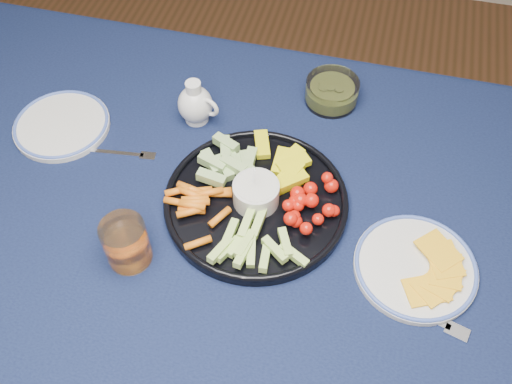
% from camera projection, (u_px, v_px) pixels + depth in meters
% --- Properties ---
extents(dining_table, '(1.67, 1.07, 0.75)m').
position_uv_depth(dining_table, '(205.00, 261.00, 1.07)').
color(dining_table, '#4C2C19').
rests_on(dining_table, ground).
extents(crudite_platter, '(0.33, 0.33, 0.11)m').
position_uv_depth(crudite_platter, '(255.00, 198.00, 1.03)').
color(crudite_platter, black).
rests_on(crudite_platter, dining_table).
extents(creamer_pitcher, '(0.09, 0.07, 0.10)m').
position_uv_depth(creamer_pitcher, '(196.00, 104.00, 1.14)').
color(creamer_pitcher, white).
rests_on(creamer_pitcher, dining_table).
extents(pickle_bowl, '(0.11, 0.11, 0.05)m').
position_uv_depth(pickle_bowl, '(332.00, 92.00, 1.19)').
color(pickle_bowl, silver).
rests_on(pickle_bowl, dining_table).
extents(cheese_plate, '(0.21, 0.21, 0.02)m').
position_uv_depth(cheese_plate, '(416.00, 266.00, 0.96)').
color(cheese_plate, silver).
rests_on(cheese_plate, dining_table).
extents(juice_tumbler, '(0.08, 0.08, 0.09)m').
position_uv_depth(juice_tumbler, '(127.00, 245.00, 0.95)').
color(juice_tumbler, silver).
rests_on(juice_tumbler, dining_table).
extents(fork_left, '(0.14, 0.03, 0.00)m').
position_uv_depth(fork_left, '(126.00, 154.00, 1.12)').
color(fork_left, white).
rests_on(fork_left, dining_table).
extents(fork_right, '(0.18, 0.06, 0.00)m').
position_uv_depth(fork_right, '(423.00, 316.00, 0.91)').
color(fork_right, white).
rests_on(fork_right, dining_table).
extents(side_plate_extra, '(0.19, 0.19, 0.02)m').
position_uv_depth(side_plate_extra, '(62.00, 125.00, 1.15)').
color(side_plate_extra, silver).
rests_on(side_plate_extra, dining_table).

